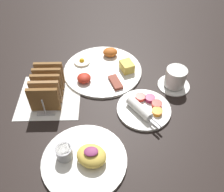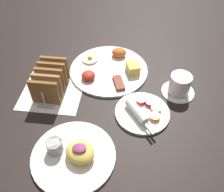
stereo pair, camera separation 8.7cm
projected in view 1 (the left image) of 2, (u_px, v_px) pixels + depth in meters
The scene contains 7 objects.
ground_plane at pixel (94, 110), 0.86m from camera, with size 3.00×3.00×0.00m, color black.
napkin_flat at pixel (50, 97), 0.90m from camera, with size 0.22×0.22×0.00m.
plate_breakfast at pixel (103, 69), 1.00m from camera, with size 0.31×0.31×0.05m.
plate_condiments at pixel (144, 108), 0.85m from camera, with size 0.19×0.19×0.04m.
plate_foreground at pixel (84, 158), 0.72m from camera, with size 0.25×0.25×0.06m.
toast_rack at pixel (47, 87), 0.87m from camera, with size 0.10×0.18×0.10m.
coffee_cup at pixel (175, 79), 0.92m from camera, with size 0.12×0.12×0.08m.
Camera 1 is at (0.05, -0.56, 0.66)m, focal length 40.00 mm.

